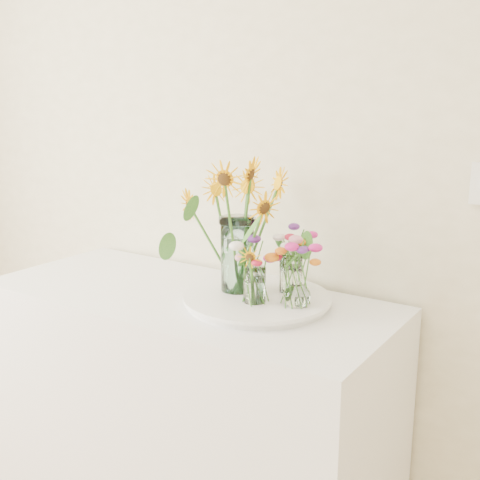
{
  "coord_description": "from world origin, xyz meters",
  "views": [
    {
      "loc": [
        1.06,
        0.44,
        1.54
      ],
      "look_at": [
        0.05,
        1.97,
        1.1
      ],
      "focal_mm": 45.0,
      "sensor_mm": 36.0,
      "label": 1
    }
  ],
  "objects_px": {
    "counter": "(188,416)",
    "mason_jar": "(237,255)",
    "tray": "(257,301)",
    "small_vase_b": "(297,288)",
    "small_vase_a": "(255,286)",
    "small_vase_c": "(291,274)"
  },
  "relations": [
    {
      "from": "mason_jar",
      "to": "small_vase_c",
      "type": "distance_m",
      "value": 0.18
    },
    {
      "from": "tray",
      "to": "mason_jar",
      "type": "distance_m",
      "value": 0.16
    },
    {
      "from": "mason_jar",
      "to": "small_vase_a",
      "type": "height_order",
      "value": "mason_jar"
    },
    {
      "from": "counter",
      "to": "small_vase_c",
      "type": "bearing_deg",
      "value": 23.74
    },
    {
      "from": "counter",
      "to": "mason_jar",
      "type": "height_order",
      "value": "mason_jar"
    },
    {
      "from": "counter",
      "to": "small_vase_c",
      "type": "height_order",
      "value": "small_vase_c"
    },
    {
      "from": "counter",
      "to": "small_vase_a",
      "type": "relative_size",
      "value": 12.13
    },
    {
      "from": "tray",
      "to": "small_vase_c",
      "type": "relative_size",
      "value": 3.46
    },
    {
      "from": "mason_jar",
      "to": "small_vase_c",
      "type": "height_order",
      "value": "mason_jar"
    },
    {
      "from": "small_vase_a",
      "to": "small_vase_b",
      "type": "height_order",
      "value": "small_vase_b"
    },
    {
      "from": "small_vase_c",
      "to": "small_vase_a",
      "type": "bearing_deg",
      "value": -104.36
    },
    {
      "from": "mason_jar",
      "to": "small_vase_a",
      "type": "xyz_separation_m",
      "value": [
        0.11,
        -0.07,
        -0.07
      ]
    },
    {
      "from": "small_vase_a",
      "to": "small_vase_c",
      "type": "xyz_separation_m",
      "value": [
        0.04,
        0.15,
        0.01
      ]
    },
    {
      "from": "tray",
      "to": "small_vase_b",
      "type": "distance_m",
      "value": 0.16
    },
    {
      "from": "tray",
      "to": "mason_jar",
      "type": "height_order",
      "value": "mason_jar"
    },
    {
      "from": "counter",
      "to": "tray",
      "type": "xyz_separation_m",
      "value": [
        0.26,
        0.04,
        0.46
      ]
    },
    {
      "from": "counter",
      "to": "small_vase_a",
      "type": "distance_m",
      "value": 0.6
    },
    {
      "from": "mason_jar",
      "to": "tray",
      "type": "bearing_deg",
      "value": -8.92
    },
    {
      "from": "small_vase_c",
      "to": "counter",
      "type": "bearing_deg",
      "value": -156.26
    },
    {
      "from": "small_vase_a",
      "to": "small_vase_b",
      "type": "relative_size",
      "value": 0.96
    },
    {
      "from": "tray",
      "to": "small_vase_a",
      "type": "distance_m",
      "value": 0.09
    },
    {
      "from": "small_vase_a",
      "to": "counter",
      "type": "bearing_deg",
      "value": 177.3
    }
  ]
}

